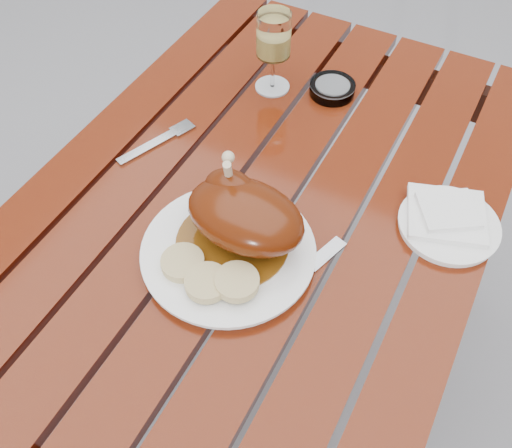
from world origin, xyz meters
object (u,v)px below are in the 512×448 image
Objects in this scene: dinner_plate at (228,252)px; side_plate at (448,225)px; ashtray at (332,89)px; table at (260,302)px; wine_glass at (273,53)px.

dinner_plate is 0.38m from side_plate.
dinner_plate is 0.47m from ashtray.
table is 12.40× the size of ashtray.
side_plate is (0.44, -0.20, -0.08)m from wine_glass.
table is 6.90× the size of wine_glass.
wine_glass is at bearing 107.58° from dinner_plate.
dinner_plate is at bearing -84.33° from table.
dinner_plate reaches higher than table.
ashtray is (0.12, 0.04, -0.07)m from wine_glass.
side_plate is at bearing -37.23° from ashtray.
wine_glass is 0.15m from ashtray.
dinner_plate reaches higher than side_plate.
ashtray reaches higher than table.
table is 0.56m from wine_glass.
wine_glass is at bearing 155.40° from side_plate.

